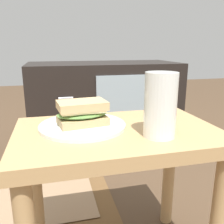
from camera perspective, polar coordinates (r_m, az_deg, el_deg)
side_table at (r=0.72m, az=1.29°, el=-10.86°), size 0.56×0.36×0.46m
tv_cabinet at (r=1.65m, az=-1.84°, el=1.36°), size 0.96×0.46×0.58m
area_rug at (r=1.33m, az=-22.00°, el=-16.66°), size 0.91×0.72×0.01m
plate at (r=0.70m, az=-6.86°, el=-3.17°), size 0.24×0.24×0.01m
sandwich_front at (r=0.69m, az=-6.96°, el=-0.17°), size 0.16×0.12×0.07m
beer_glass at (r=0.62m, az=11.19°, el=1.15°), size 0.08×0.08×0.16m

